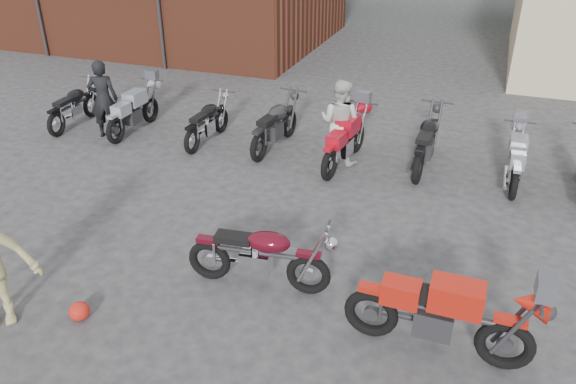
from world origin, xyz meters
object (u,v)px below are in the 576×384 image
at_px(row_bike_4, 345,138).
at_px(sportbike, 442,311).
at_px(helmet, 79,311).
at_px(row_bike_0, 74,104).
at_px(row_bike_6, 516,157).
at_px(row_bike_1, 133,109).
at_px(row_bike_2, 207,120).
at_px(person_light, 340,122).
at_px(row_bike_5, 427,139).
at_px(vintage_motorcycle, 261,252).
at_px(person_dark, 103,99).
at_px(row_bike_3, 275,122).

bearing_deg(row_bike_4, sportbike, -145.91).
bearing_deg(row_bike_4, helmet, 167.73).
bearing_deg(row_bike_0, row_bike_6, -90.67).
bearing_deg(row_bike_0, row_bike_1, -87.21).
height_order(row_bike_1, row_bike_2, row_bike_1).
distance_m(person_light, row_bike_5, 1.77).
relative_size(vintage_motorcycle, row_bike_6, 1.08).
relative_size(sportbike, person_dark, 1.23).
xyz_separation_m(row_bike_2, row_bike_4, (3.16, -0.11, 0.07)).
bearing_deg(person_light, row_bike_4, 150.41).
distance_m(person_dark, row_bike_0, 1.19).
xyz_separation_m(row_bike_3, row_bike_6, (4.88, 0.00, -0.05)).
bearing_deg(person_dark, helmet, 98.04).
height_order(sportbike, helmet, sportbike).
bearing_deg(row_bike_1, person_light, -89.42).
bearing_deg(helmet, row_bike_3, 86.37).
xyz_separation_m(vintage_motorcycle, row_bike_2, (-3.11, 4.43, -0.05)).
height_order(person_light, row_bike_1, person_light).
distance_m(row_bike_4, row_bike_6, 3.27).
xyz_separation_m(row_bike_3, row_bike_5, (3.19, 0.14, 0.02)).
relative_size(row_bike_1, row_bike_5, 0.92).
bearing_deg(row_bike_3, row_bike_6, -85.02).
height_order(sportbike, row_bike_2, sportbike).
height_order(sportbike, person_light, person_light).
height_order(person_light, row_bike_5, person_light).
bearing_deg(person_dark, row_bike_4, 159.21).
distance_m(sportbike, row_bike_0, 10.18).
bearing_deg(row_bike_0, row_bike_4, -92.29).
xyz_separation_m(person_light, row_bike_4, (0.16, -0.13, -0.28)).
distance_m(vintage_motorcycle, row_bike_0, 7.79).
bearing_deg(row_bike_5, row_bike_2, 96.21).
xyz_separation_m(helmet, row_bike_2, (-1.14, 5.90, 0.40)).
bearing_deg(row_bike_5, helmet, 152.18).
height_order(vintage_motorcycle, row_bike_2, vintage_motorcycle).
relative_size(row_bike_2, row_bike_6, 0.98).
bearing_deg(helmet, vintage_motorcycle, 36.69).
bearing_deg(row_bike_4, row_bike_6, -77.43).
distance_m(vintage_motorcycle, row_bike_6, 5.69).
distance_m(sportbike, row_bike_6, 5.16).
xyz_separation_m(row_bike_2, row_bike_3, (1.53, 0.21, 0.06)).
xyz_separation_m(vintage_motorcycle, row_bike_5, (1.61, 4.78, 0.03)).
relative_size(row_bike_0, row_bike_3, 0.91).
distance_m(helmet, row_bike_2, 6.02).
bearing_deg(row_bike_1, helmet, -152.73).
height_order(person_dark, person_light, person_dark).
relative_size(row_bike_2, row_bike_5, 0.86).
height_order(row_bike_1, row_bike_5, row_bike_5).
relative_size(row_bike_0, row_bike_5, 0.88).
distance_m(row_bike_1, row_bike_4, 5.04).
distance_m(person_dark, row_bike_6, 8.77).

